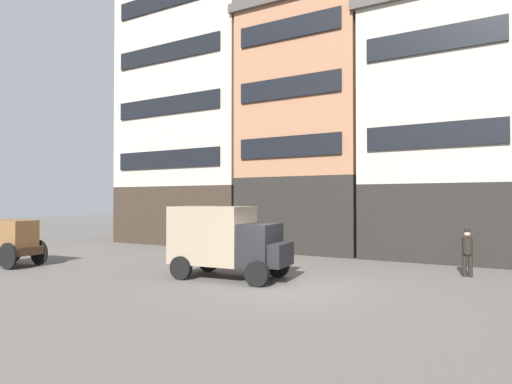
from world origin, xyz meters
TOP-DOWN VIEW (x-y plane):
  - ground_plane at (0.00, 0.00)m, footprint 120.00×120.00m
  - building_far_left at (-11.76, 10.41)m, footprint 10.00×5.93m
  - building_center_left at (-3.41, 10.41)m, footprint 7.39×5.93m
  - building_center_right at (3.67, 10.41)m, footprint 7.48×5.93m
  - cargo_wagon at (-12.41, -1.72)m, footprint 2.96×1.62m
  - delivery_truck_near at (-2.57, 0.47)m, footprint 4.48×2.44m
  - pedestrian_officer at (5.12, 5.10)m, footprint 0.46×0.46m

SIDE VIEW (x-z plane):
  - ground_plane at x=0.00m, z-range 0.00..0.00m
  - pedestrian_officer at x=5.12m, z-range 0.08..1.88m
  - cargo_wagon at x=-12.41m, z-range 0.16..2.14m
  - delivery_truck_near at x=-2.57m, z-range 0.11..2.73m
  - building_center_right at x=3.67m, z-range 0.05..12.66m
  - building_center_left at x=-3.41m, z-range 0.05..14.04m
  - building_far_left at x=-11.76m, z-range 0.04..17.68m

